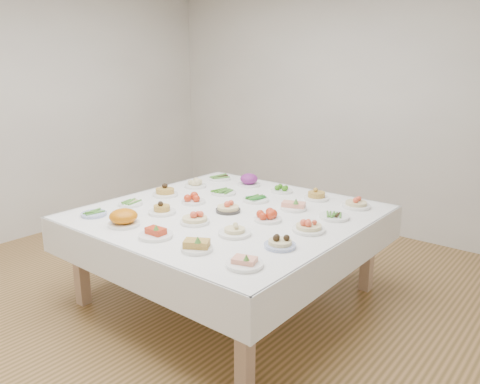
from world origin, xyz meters
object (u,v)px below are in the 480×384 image
Objects in this scene: display_table at (228,220)px; dish_12 at (228,205)px; dish_0 at (94,213)px; dish_24 at (356,200)px.

dish_12 is (0.01, -0.01, 0.12)m from display_table.
dish_0 reaches higher than display_table.
dish_12 is 1.06m from dish_24.
dish_0 is at bearing -134.96° from display_table.
display_table is 0.13m from dish_12.
display_table is 10.54× the size of dish_0.
display_table is 10.54× the size of dish_12.
display_table is at bearing 45.04° from dish_0.
dish_24 reaches higher than display_table.
dish_12 is 0.85× the size of dish_24.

